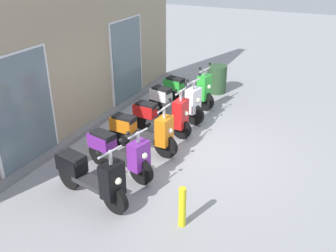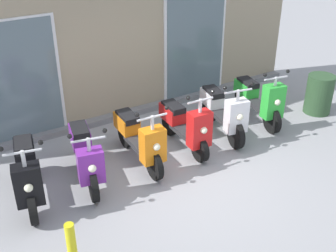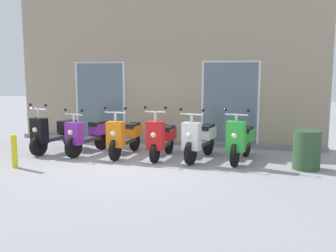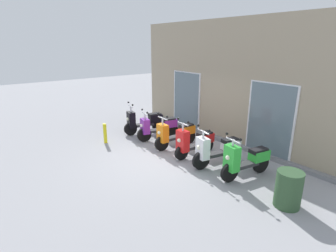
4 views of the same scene
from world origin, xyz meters
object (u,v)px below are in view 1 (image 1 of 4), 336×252
(scooter_black, at_px, (91,176))
(scooter_red, at_px, (163,115))
(scooter_orange, at_px, (143,131))
(scooter_green, at_px, (189,89))
(scooter_white, at_px, (176,101))
(trash_bin, at_px, (217,79))
(curb_bollard, at_px, (182,207))
(scooter_purple, at_px, (119,152))

(scooter_black, height_order, scooter_red, scooter_red)
(scooter_orange, height_order, scooter_red, scooter_red)
(scooter_green, bearing_deg, scooter_white, -177.26)
(scooter_orange, bearing_deg, scooter_red, -0.72)
(scooter_red, bearing_deg, trash_bin, -4.37)
(scooter_red, distance_m, scooter_white, 0.89)
(scooter_black, height_order, scooter_green, scooter_black)
(scooter_black, distance_m, scooter_green, 4.63)
(scooter_red, bearing_deg, scooter_orange, 179.28)
(curb_bollard, bearing_deg, scooter_white, 25.48)
(scooter_red, xyz_separation_m, scooter_white, (0.89, 0.06, 0.02))
(scooter_purple, xyz_separation_m, scooter_green, (3.72, 0.11, 0.03))
(trash_bin, xyz_separation_m, curb_bollard, (-5.95, -1.44, -0.06))
(scooter_orange, distance_m, curb_bollard, 2.50)
(scooter_green, xyz_separation_m, curb_bollard, (-4.58, -1.78, -0.15))
(scooter_black, bearing_deg, scooter_purple, 1.59)
(scooter_black, xyz_separation_m, scooter_green, (4.63, 0.14, 0.01))
(scooter_green, relative_size, trash_bin, 1.96)
(scooter_purple, height_order, scooter_red, scooter_red)
(scooter_white, bearing_deg, curb_bollard, -154.52)
(scooter_white, bearing_deg, scooter_red, -176.37)
(scooter_purple, height_order, curb_bollard, scooter_purple)
(curb_bollard, bearing_deg, scooter_red, 31.38)
(scooter_purple, bearing_deg, scooter_white, 1.34)
(scooter_white, bearing_deg, scooter_orange, -178.59)
(scooter_black, bearing_deg, trash_bin, -2.00)
(scooter_green, bearing_deg, scooter_black, -178.33)
(scooter_orange, relative_size, scooter_red, 1.10)
(trash_bin, bearing_deg, scooter_red, 175.63)
(scooter_red, bearing_deg, curb_bollard, -148.62)
(scooter_orange, xyz_separation_m, scooter_red, (0.93, -0.01, -0.01))
(trash_bin, bearing_deg, scooter_black, 178.00)
(scooter_orange, bearing_deg, trash_bin, -3.55)
(scooter_orange, height_order, trash_bin, scooter_orange)
(scooter_green, xyz_separation_m, trash_bin, (1.37, -0.34, -0.09))
(scooter_red, distance_m, scooter_green, 1.82)
(scooter_black, height_order, curb_bollard, scooter_black)
(scooter_black, height_order, scooter_white, scooter_black)
(scooter_purple, distance_m, scooter_white, 2.78)
(scooter_purple, xyz_separation_m, scooter_orange, (0.97, 0.02, 0.01))
(scooter_black, bearing_deg, curb_bollard, -88.22)
(trash_bin, bearing_deg, scooter_green, 165.86)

